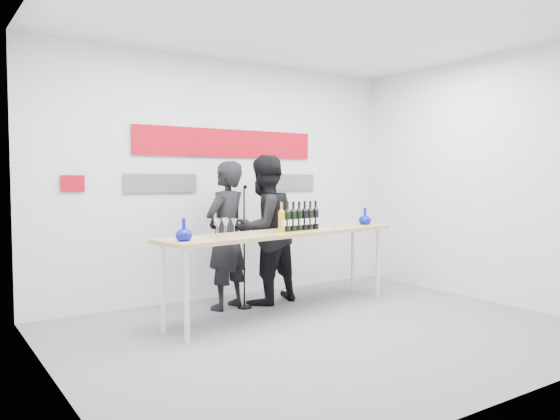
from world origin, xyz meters
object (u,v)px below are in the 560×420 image
Objects in this scene: presenter_left at (226,235)px; tasting_table at (285,237)px; presenter_right at (264,230)px; mic_stand at (244,271)px.

tasting_table is at bearing 105.16° from presenter_left.
presenter_left is at bearing -12.21° from presenter_right.
presenter_right is (0.07, 0.55, 0.04)m from tasting_table.
presenter_right is 0.57m from mic_stand.
presenter_right reaches higher than tasting_table.
presenter_left is 0.52m from presenter_right.
mic_stand is at bearing 111.38° from tasting_table.
presenter_left is 0.96× the size of presenter_right.
tasting_table is 2.18× the size of mic_stand.
tasting_table is 0.66m from mic_stand.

